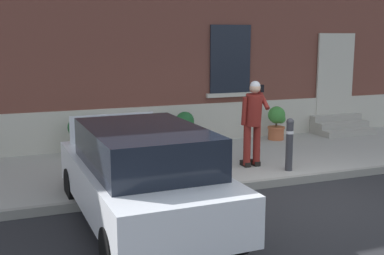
% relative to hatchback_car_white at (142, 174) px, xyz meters
% --- Properties ---
extents(ground_plane, '(80.00, 80.00, 0.00)m').
position_rel_hatchback_car_white_xyz_m(ground_plane, '(2.94, 0.06, -0.79)').
color(ground_plane, '#232326').
extents(sidewalk, '(24.00, 3.60, 0.15)m').
position_rel_hatchback_car_white_xyz_m(sidewalk, '(2.94, 2.86, -0.71)').
color(sidewalk, '#99968E').
rests_on(sidewalk, ground).
extents(curb_edge, '(24.00, 0.12, 0.15)m').
position_rel_hatchback_car_white_xyz_m(curb_edge, '(2.94, 1.00, -0.71)').
color(curb_edge, gray).
rests_on(curb_edge, ground).
extents(entrance_stoop, '(1.56, 0.96, 0.48)m').
position_rel_hatchback_car_white_xyz_m(entrance_stoop, '(6.81, 4.28, -0.45)').
color(entrance_stoop, '#9E998E').
rests_on(entrance_stoop, sidewalk).
extents(hatchback_car_white, '(1.87, 4.10, 1.50)m').
position_rel_hatchback_car_white_xyz_m(hatchback_car_white, '(0.00, 0.00, 0.00)').
color(hatchback_car_white, white).
rests_on(hatchback_car_white, ground).
extents(bollard_near_person, '(0.15, 0.15, 1.04)m').
position_rel_hatchback_car_white_xyz_m(bollard_near_person, '(3.37, 1.41, -0.08)').
color(bollard_near_person, '#333338').
rests_on(bollard_near_person, sidewalk).
extents(person_on_phone, '(0.51, 0.48, 1.75)m').
position_rel_hatchback_car_white_xyz_m(person_on_phone, '(2.83, 1.93, 0.36)').
color(person_on_phone, maroon).
rests_on(person_on_phone, sidewalk).
extents(planter_cream, '(0.44, 0.44, 0.86)m').
position_rel_hatchback_car_white_xyz_m(planter_cream, '(-0.30, 4.18, -0.18)').
color(planter_cream, beige).
rests_on(planter_cream, sidewalk).
extents(planter_olive, '(0.44, 0.44, 0.86)m').
position_rel_hatchback_car_white_xyz_m(planter_olive, '(2.20, 4.11, -0.18)').
color(planter_olive, '#606B38').
rests_on(planter_olive, sidewalk).
extents(planter_terracotta, '(0.44, 0.44, 0.86)m').
position_rel_hatchback_car_white_xyz_m(planter_terracotta, '(4.70, 4.11, -0.18)').
color(planter_terracotta, '#B25B38').
rests_on(planter_terracotta, sidewalk).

